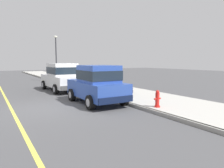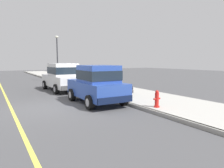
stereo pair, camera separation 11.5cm
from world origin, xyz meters
The scene contains 9 objects.
ground_plane centered at (0.00, 0.00, 0.00)m, with size 80.00×80.00×0.00m, color #4C4C4F.
curb centered at (3.20, 0.00, 0.07)m, with size 0.16×64.00×0.14m, color gray.
sidewalk centered at (5.00, 0.00, 0.07)m, with size 3.60×64.00×0.14m, color #B7B5AD.
lane_centre_line centered at (-1.60, 0.00, 0.00)m, with size 0.12×57.60×0.01m, color #E0D64C.
car_blue_hatchback centered at (2.16, -0.14, 0.98)m, with size 2.00×3.83×1.88m.
car_white_sedan centered at (2.08, 5.05, 0.98)m, with size 2.11×4.64×1.92m.
dog_black centered at (4.96, 0.81, 0.43)m, with size 0.61×0.53×0.49m.
fire_hydrant centered at (3.65, -2.76, 0.48)m, with size 0.34×0.24×0.72m.
street_lamp centered at (3.55, 11.30, 2.91)m, with size 0.36×0.36×4.42m.
Camera 2 is at (-2.30, -8.97, 2.08)m, focal length 32.51 mm.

